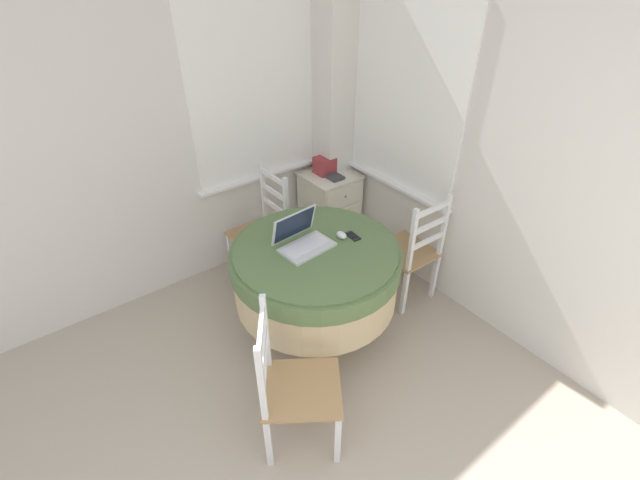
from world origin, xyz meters
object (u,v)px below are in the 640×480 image
object	(u,v)px
round_dining_table	(316,270)
book_on_cabinet	(331,175)
cell_phone	(353,236)
corner_cabinet	(330,207)
storage_box	(325,165)
laptop	(302,239)
dining_chair_near_right_window	(411,252)
dining_chair_near_back_window	(263,230)
dining_chair_camera_near	(293,387)
computer_mouse	(341,235)

from	to	relation	value
round_dining_table	book_on_cabinet	world-z (taller)	round_dining_table
cell_phone	corner_cabinet	bearing A→B (deg)	59.71
corner_cabinet	storage_box	world-z (taller)	storage_box
laptop	dining_chair_near_right_window	distance (m)	0.98
cell_phone	dining_chair_near_back_window	world-z (taller)	dining_chair_near_back_window
laptop	dining_chair_near_right_window	bearing A→B (deg)	-12.43
dining_chair_near_back_window	corner_cabinet	size ratio (longest dim) A/B	1.36
round_dining_table	laptop	xyz separation A→B (m)	(-0.05, 0.07, 0.23)
dining_chair_camera_near	cell_phone	bearing A→B (deg)	31.95
laptop	dining_chair_near_back_window	bearing A→B (deg)	81.34
laptop	dining_chair_near_right_window	xyz separation A→B (m)	(0.89, -0.20, -0.38)
computer_mouse	storage_box	xyz separation A→B (m)	(0.61, 0.99, -0.02)
storage_box	cell_phone	bearing A→B (deg)	-117.94
dining_chair_camera_near	storage_box	size ratio (longest dim) A/B	5.74
round_dining_table	computer_mouse	distance (m)	0.30
round_dining_table	storage_box	bearing A→B (deg)	49.81
dining_chair_camera_near	dining_chair_near_right_window	bearing A→B (deg)	18.33
laptop	corner_cabinet	size ratio (longest dim) A/B	0.52
computer_mouse	dining_chair_near_right_window	distance (m)	0.72
storage_box	dining_chair_camera_near	bearing A→B (deg)	-132.15
computer_mouse	dining_chair_near_back_window	xyz separation A→B (m)	(-0.15, 0.85, -0.35)
cell_phone	storage_box	distance (m)	1.16
round_dining_table	computer_mouse	size ratio (longest dim) A/B	13.48
corner_cabinet	computer_mouse	bearing A→B (deg)	-124.29
dining_chair_camera_near	book_on_cabinet	size ratio (longest dim) A/B	3.94
round_dining_table	dining_chair_near_back_window	bearing A→B (deg)	85.64
laptop	dining_chair_near_back_window	xyz separation A→B (m)	(0.12, 0.76, -0.38)
dining_chair_near_right_window	corner_cabinet	xyz separation A→B (m)	(0.02, 1.05, -0.09)
dining_chair_near_back_window	book_on_cabinet	xyz separation A→B (m)	(0.77, 0.05, 0.27)
cell_phone	dining_chair_near_right_window	xyz separation A→B (m)	(0.55, -0.08, -0.33)
round_dining_table	book_on_cabinet	xyz separation A→B (m)	(0.83, 0.88, 0.13)
storage_box	round_dining_table	bearing A→B (deg)	-130.19
laptop	cell_phone	bearing A→B (deg)	-19.68
round_dining_table	dining_chair_camera_near	distance (m)	0.86
dining_chair_camera_near	computer_mouse	bearing A→B (deg)	35.83
cell_phone	dining_chair_near_back_window	xyz separation A→B (m)	(-0.22, 0.88, -0.33)
round_dining_table	laptop	bearing A→B (deg)	125.61
dining_chair_near_back_window	book_on_cabinet	distance (m)	0.81
round_dining_table	dining_chair_camera_near	world-z (taller)	dining_chair_camera_near
dining_chair_near_right_window	storage_box	world-z (taller)	dining_chair_near_right_window
computer_mouse	dining_chair_near_back_window	size ratio (longest dim) A/B	0.09
book_on_cabinet	laptop	bearing A→B (deg)	-137.43
dining_chair_near_right_window	cell_phone	bearing A→B (deg)	172.21
round_dining_table	corner_cabinet	xyz separation A→B (m)	(0.85, 0.92, -0.24)
laptop	book_on_cabinet	world-z (taller)	laptop
dining_chair_near_back_window	dining_chair_camera_near	world-z (taller)	same
dining_chair_near_right_window	dining_chair_near_back_window	bearing A→B (deg)	128.71
corner_cabinet	book_on_cabinet	world-z (taller)	book_on_cabinet
dining_chair_camera_near	book_on_cabinet	distance (m)	2.07
laptop	dining_chair_near_back_window	world-z (taller)	laptop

